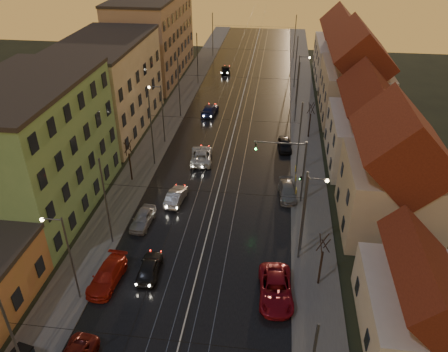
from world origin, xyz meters
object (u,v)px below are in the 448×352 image
at_px(street_lamp_3, 300,75).
at_px(parked_right_1, 288,191).
at_px(street_lamp_1, 309,208).
at_px(driving_car_1, 176,196).
at_px(parked_left_3, 143,218).
at_px(traffic_light_mast, 294,164).
at_px(driving_car_4, 226,69).
at_px(parked_left_2, 107,276).
at_px(driving_car_0, 150,267).
at_px(street_lamp_0, 65,251).
at_px(driving_car_2, 201,155).
at_px(parked_right_0, 276,289).
at_px(street_lamp_2, 160,109).
at_px(parked_right_2, 285,145).
at_px(driving_car_3, 210,110).

xyz_separation_m(street_lamp_3, parked_right_1, (-1.50, -27.08, -4.23)).
bearing_deg(parked_right_1, street_lamp_1, -86.18).
distance_m(street_lamp_3, driving_car_1, 32.68).
distance_m(street_lamp_3, parked_left_3, 37.55).
distance_m(street_lamp_3, traffic_light_mast, 28.03).
bearing_deg(driving_car_4, parked_left_2, 80.53).
relative_size(driving_car_0, driving_car_4, 0.99).
relative_size(street_lamp_1, street_lamp_3, 1.00).
height_order(street_lamp_0, driving_car_2, street_lamp_0).
bearing_deg(parked_right_0, street_lamp_2, 117.31).
height_order(driving_car_0, parked_right_2, driving_car_0).
relative_size(parked_right_0, parked_right_2, 1.39).
relative_size(street_lamp_2, parked_left_3, 1.90).
xyz_separation_m(traffic_light_mast, driving_car_0, (-12.00, -12.54, -3.88)).
distance_m(driving_car_2, parked_right_0, 23.55).
height_order(traffic_light_mast, driving_car_2, traffic_light_mast).
distance_m(street_lamp_1, parked_right_2, 20.61).
distance_m(street_lamp_1, driving_car_2, 20.26).
height_order(street_lamp_1, driving_car_4, street_lamp_1).
bearing_deg(street_lamp_2, driving_car_0, -78.26).
distance_m(street_lamp_2, driving_car_4, 31.52).
xyz_separation_m(driving_car_0, driving_car_2, (0.95, 20.21, 0.04)).
bearing_deg(driving_car_3, parked_left_3, 90.33).
relative_size(driving_car_2, driving_car_4, 1.28).
bearing_deg(street_lamp_0, street_lamp_1, 23.72).
bearing_deg(driving_car_4, driving_car_0, 83.77).
height_order(driving_car_4, parked_right_2, driving_car_4).
bearing_deg(parked_right_2, parked_left_3, -133.40).
bearing_deg(parked_left_2, parked_right_0, 5.61).
distance_m(driving_car_1, parked_right_1, 12.03).
distance_m(driving_car_0, driving_car_2, 20.23).
bearing_deg(parked_left_3, driving_car_2, 79.02).
bearing_deg(driving_car_4, parked_right_2, 103.97).
bearing_deg(street_lamp_2, driving_car_2, -35.64).
distance_m(street_lamp_0, driving_car_1, 15.81).
bearing_deg(parked_right_0, driving_car_0, 169.28).
bearing_deg(driving_car_2, street_lamp_1, 120.25).
height_order(street_lamp_1, parked_left_3, street_lamp_1).
bearing_deg(street_lamp_1, driving_car_0, -160.88).
height_order(street_lamp_2, parked_right_0, street_lamp_2).
bearing_deg(street_lamp_2, traffic_light_mast, -35.07).
height_order(traffic_light_mast, driving_car_0, traffic_light_mast).
xyz_separation_m(driving_car_0, driving_car_4, (-0.39, 55.43, 0.01)).
xyz_separation_m(street_lamp_2, traffic_light_mast, (17.10, -12.00, -0.29)).
height_order(driving_car_4, parked_right_0, parked_right_0).
xyz_separation_m(street_lamp_0, street_lamp_2, (0.00, 28.00, 0.00)).
xyz_separation_m(traffic_light_mast, parked_left_2, (-15.21, -14.01, -3.87)).
xyz_separation_m(street_lamp_0, parked_right_1, (16.70, 16.92, -4.23)).
relative_size(driving_car_1, parked_left_2, 0.86).
xyz_separation_m(street_lamp_2, parked_left_2, (1.89, -26.01, -4.16)).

